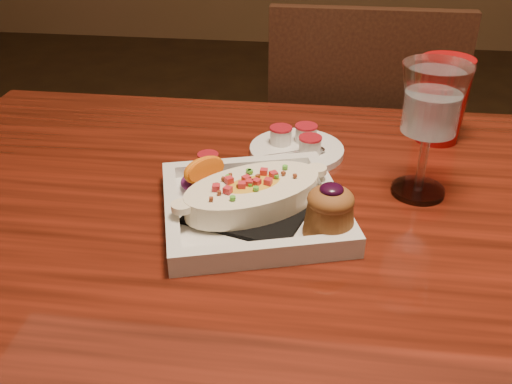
# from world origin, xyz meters

# --- Properties ---
(table) EXTENTS (1.50, 0.90, 0.75)m
(table) POSITION_xyz_m (0.00, 0.00, 0.65)
(table) COLOR maroon
(table) RESTS_ON floor
(chair_far) EXTENTS (0.42, 0.42, 0.93)m
(chair_far) POSITION_xyz_m (-0.00, 0.63, 0.51)
(chair_far) COLOR black
(chair_far) RESTS_ON floor
(plate) EXTENTS (0.30, 0.30, 0.08)m
(plate) POSITION_xyz_m (-0.16, 0.02, 0.78)
(plate) COLOR silver
(plate) RESTS_ON table
(goblet) EXTENTS (0.09, 0.09, 0.20)m
(goblet) POSITION_xyz_m (0.07, 0.12, 0.89)
(goblet) COLOR silver
(goblet) RESTS_ON table
(saucer) EXTENTS (0.16, 0.16, 0.11)m
(saucer) POSITION_xyz_m (-0.12, 0.23, 0.76)
(saucer) COLOR silver
(saucer) RESTS_ON table
(creamer_loose) EXTENTS (0.03, 0.03, 0.03)m
(creamer_loose) POSITION_xyz_m (-0.26, 0.16, 0.76)
(creamer_loose) COLOR silver
(creamer_loose) RESTS_ON table
(red_tumbler) EXTENTS (0.09, 0.09, 0.15)m
(red_tumbler) POSITION_xyz_m (0.12, 0.32, 0.82)
(red_tumbler) COLOR #A10B0E
(red_tumbler) RESTS_ON table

